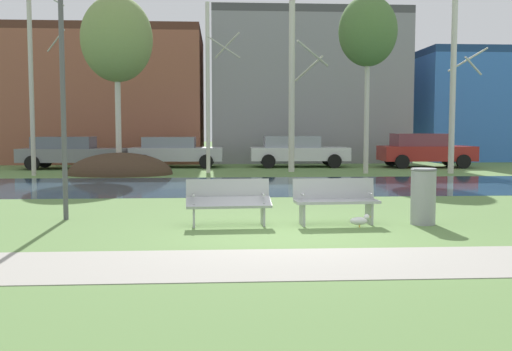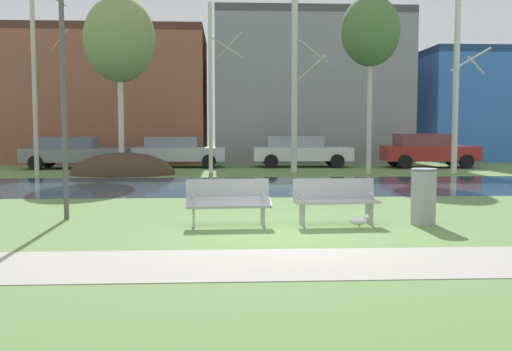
{
  "view_description": "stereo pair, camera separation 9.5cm",
  "coord_description": "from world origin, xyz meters",
  "px_view_note": "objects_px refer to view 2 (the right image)",
  "views": [
    {
      "loc": [
        -1.21,
        -10.14,
        1.85
      ],
      "look_at": [
        -0.48,
        1.51,
        0.92
      ],
      "focal_mm": 41.92,
      "sensor_mm": 36.0,
      "label": 1
    },
    {
      "loc": [
        -1.11,
        -10.14,
        1.85
      ],
      "look_at": [
        -0.48,
        1.51,
        0.92
      ],
      "focal_mm": 41.92,
      "sensor_mm": 36.0,
      "label": 2
    }
  ],
  "objects_px": {
    "seagull": "(360,221)",
    "streetlamp": "(62,43)",
    "parked_hatch_third_white": "(300,151)",
    "bench_right": "(336,200)",
    "bench_left": "(228,201)",
    "trash_bin": "(423,196)",
    "parked_van_nearest_grey": "(73,152)",
    "parked_wagon_fourth_red": "(427,150)",
    "parked_sedan_second_silver": "(178,151)"
  },
  "relations": [
    {
      "from": "bench_left",
      "to": "trash_bin",
      "type": "bearing_deg",
      "value": -1.67
    },
    {
      "from": "bench_left",
      "to": "parked_hatch_third_white",
      "type": "height_order",
      "value": "parked_hatch_third_white"
    },
    {
      "from": "bench_left",
      "to": "bench_right",
      "type": "height_order",
      "value": "same"
    },
    {
      "from": "trash_bin",
      "to": "parked_sedan_second_silver",
      "type": "distance_m",
      "value": 17.95
    },
    {
      "from": "streetlamp",
      "to": "parked_hatch_third_white",
      "type": "distance_m",
      "value": 17.44
    },
    {
      "from": "seagull",
      "to": "bench_right",
      "type": "bearing_deg",
      "value": 134.29
    },
    {
      "from": "seagull",
      "to": "parked_hatch_third_white",
      "type": "relative_size",
      "value": 0.09
    },
    {
      "from": "bench_right",
      "to": "streetlamp",
      "type": "xyz_separation_m",
      "value": [
        -5.33,
        0.9,
        3.05
      ]
    },
    {
      "from": "parked_van_nearest_grey",
      "to": "parked_sedan_second_silver",
      "type": "bearing_deg",
      "value": 9.01
    },
    {
      "from": "bench_right",
      "to": "bench_left",
      "type": "bearing_deg",
      "value": 180.0
    },
    {
      "from": "bench_left",
      "to": "seagull",
      "type": "xyz_separation_m",
      "value": [
        2.44,
        -0.39,
        -0.34
      ]
    },
    {
      "from": "seagull",
      "to": "parked_hatch_third_white",
      "type": "xyz_separation_m",
      "value": [
        1.07,
        17.13,
        0.64
      ]
    },
    {
      "from": "parked_sedan_second_silver",
      "to": "parked_van_nearest_grey",
      "type": "bearing_deg",
      "value": -170.99
    },
    {
      "from": "seagull",
      "to": "parked_wagon_fourth_red",
      "type": "height_order",
      "value": "parked_wagon_fourth_red"
    },
    {
      "from": "parked_wagon_fourth_red",
      "to": "parked_hatch_third_white",
      "type": "bearing_deg",
      "value": 174.07
    },
    {
      "from": "bench_right",
      "to": "streetlamp",
      "type": "height_order",
      "value": "streetlamp"
    },
    {
      "from": "bench_left",
      "to": "parked_wagon_fourth_red",
      "type": "bearing_deg",
      "value": 59.71
    },
    {
      "from": "trash_bin",
      "to": "parked_hatch_third_white",
      "type": "distance_m",
      "value": 16.85
    },
    {
      "from": "seagull",
      "to": "parked_hatch_third_white",
      "type": "height_order",
      "value": "parked_hatch_third_white"
    },
    {
      "from": "trash_bin",
      "to": "seagull",
      "type": "relative_size",
      "value": 2.66
    },
    {
      "from": "parked_hatch_third_white",
      "to": "bench_right",
      "type": "bearing_deg",
      "value": -94.97
    },
    {
      "from": "bench_right",
      "to": "seagull",
      "type": "height_order",
      "value": "bench_right"
    },
    {
      "from": "bench_left",
      "to": "parked_van_nearest_grey",
      "type": "xyz_separation_m",
      "value": [
        -6.87,
        16.09,
        0.3
      ]
    },
    {
      "from": "trash_bin",
      "to": "streetlamp",
      "type": "xyz_separation_m",
      "value": [
        -7.0,
        1.01,
        2.97
      ]
    },
    {
      "from": "bench_left",
      "to": "seagull",
      "type": "distance_m",
      "value": 2.5
    },
    {
      "from": "bench_left",
      "to": "parked_hatch_third_white",
      "type": "bearing_deg",
      "value": 78.15
    },
    {
      "from": "trash_bin",
      "to": "parked_wagon_fourth_red",
      "type": "distance_m",
      "value": 17.2
    },
    {
      "from": "seagull",
      "to": "trash_bin",
      "type": "bearing_deg",
      "value": 12.39
    },
    {
      "from": "seagull",
      "to": "streetlamp",
      "type": "height_order",
      "value": "streetlamp"
    },
    {
      "from": "seagull",
      "to": "parked_van_nearest_grey",
      "type": "relative_size",
      "value": 0.09
    },
    {
      "from": "bench_right",
      "to": "parked_wagon_fourth_red",
      "type": "relative_size",
      "value": 0.38
    },
    {
      "from": "parked_sedan_second_silver",
      "to": "parked_wagon_fourth_red",
      "type": "distance_m",
      "value": 11.67
    },
    {
      "from": "trash_bin",
      "to": "seagull",
      "type": "height_order",
      "value": "trash_bin"
    },
    {
      "from": "bench_left",
      "to": "trash_bin",
      "type": "relative_size",
      "value": 1.51
    },
    {
      "from": "streetlamp",
      "to": "parked_sedan_second_silver",
      "type": "distance_m",
      "value": 16.19
    },
    {
      "from": "bench_right",
      "to": "parked_hatch_third_white",
      "type": "relative_size",
      "value": 0.35
    },
    {
      "from": "bench_left",
      "to": "parked_van_nearest_grey",
      "type": "bearing_deg",
      "value": 113.12
    },
    {
      "from": "parked_van_nearest_grey",
      "to": "parked_hatch_third_white",
      "type": "xyz_separation_m",
      "value": [
        10.38,
        0.65,
        0.0
      ]
    },
    {
      "from": "trash_bin",
      "to": "parked_wagon_fourth_red",
      "type": "xyz_separation_m",
      "value": [
        5.68,
        16.23,
        0.27
      ]
    },
    {
      "from": "parked_wagon_fourth_red",
      "to": "trash_bin",
      "type": "bearing_deg",
      "value": -109.3
    },
    {
      "from": "parked_van_nearest_grey",
      "to": "parked_sedan_second_silver",
      "type": "height_order",
      "value": "parked_van_nearest_grey"
    },
    {
      "from": "streetlamp",
      "to": "parked_wagon_fourth_red",
      "type": "relative_size",
      "value": 1.22
    },
    {
      "from": "streetlamp",
      "to": "parked_hatch_third_white",
      "type": "bearing_deg",
      "value": 66.81
    },
    {
      "from": "bench_left",
      "to": "bench_right",
      "type": "xyz_separation_m",
      "value": [
        2.06,
        0.0,
        0.0
      ]
    },
    {
      "from": "trash_bin",
      "to": "streetlamp",
      "type": "relative_size",
      "value": 0.2
    },
    {
      "from": "parked_wagon_fourth_red",
      "to": "parked_sedan_second_silver",
      "type": "bearing_deg",
      "value": 176.57
    },
    {
      "from": "bench_right",
      "to": "parked_sedan_second_silver",
      "type": "distance_m",
      "value": 17.36
    },
    {
      "from": "trash_bin",
      "to": "parked_van_nearest_grey",
      "type": "xyz_separation_m",
      "value": [
        -10.6,
        16.19,
        0.21
      ]
    },
    {
      "from": "bench_left",
      "to": "bench_right",
      "type": "bearing_deg",
      "value": 0.0
    },
    {
      "from": "trash_bin",
      "to": "parked_hatch_third_white",
      "type": "xyz_separation_m",
      "value": [
        -0.22,
        16.84,
        0.21
      ]
    }
  ]
}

